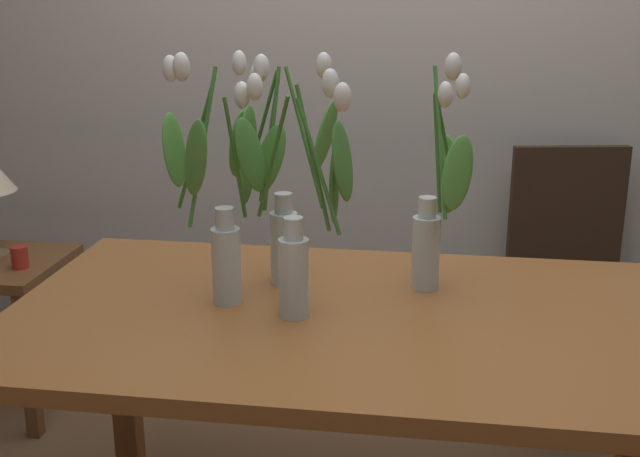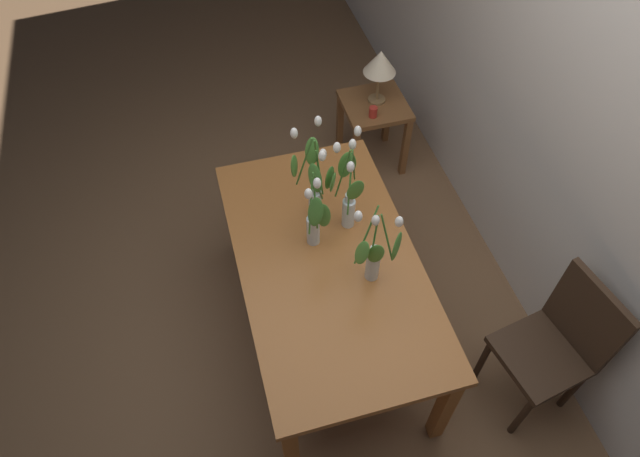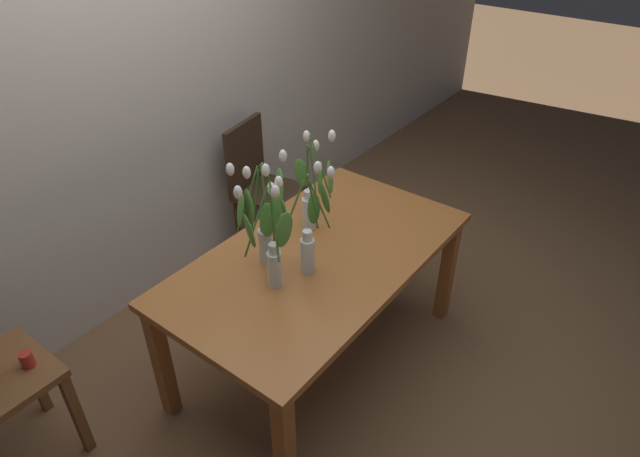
# 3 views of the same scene
# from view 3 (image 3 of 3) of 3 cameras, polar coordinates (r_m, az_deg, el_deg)

# --- Properties ---
(ground_plane) EXTENTS (18.00, 18.00, 0.00)m
(ground_plane) POSITION_cam_3_polar(r_m,az_deg,el_deg) (3.20, -0.13, -13.28)
(ground_plane) COLOR brown
(room_wall_rear) EXTENTS (9.00, 0.10, 2.70)m
(room_wall_rear) POSITION_cam_3_polar(r_m,az_deg,el_deg) (3.27, -18.91, 14.48)
(room_wall_rear) COLOR beige
(room_wall_rear) RESTS_ON ground
(dining_table) EXTENTS (1.60, 0.90, 0.74)m
(dining_table) POSITION_cam_3_polar(r_m,az_deg,el_deg) (2.76, -0.15, -4.18)
(dining_table) COLOR #A3602D
(dining_table) RESTS_ON ground
(tulip_vase_0) EXTENTS (0.15, 0.26, 0.58)m
(tulip_vase_0) POSITION_cam_3_polar(r_m,az_deg,el_deg) (2.79, -0.83, 3.64)
(tulip_vase_0) COLOR silver
(tulip_vase_0) RESTS_ON dining_table
(tulip_vase_1) EXTENTS (0.30, 0.19, 0.57)m
(tulip_vase_1) POSITION_cam_3_polar(r_m,az_deg,el_deg) (2.52, -5.99, 0.80)
(tulip_vase_1) COLOR silver
(tulip_vase_1) RESTS_ON dining_table
(tulip_vase_2) EXTENTS (0.23, 0.23, 0.58)m
(tulip_vase_2) POSITION_cam_3_polar(r_m,az_deg,el_deg) (2.38, -5.16, -2.06)
(tulip_vase_2) COLOR silver
(tulip_vase_2) RESTS_ON dining_table
(tulip_vase_3) EXTENTS (0.29, 0.16, 0.55)m
(tulip_vase_3) POSITION_cam_3_polar(r_m,az_deg,el_deg) (2.48, -1.28, -0.36)
(tulip_vase_3) COLOR silver
(tulip_vase_3) RESTS_ON dining_table
(dining_chair) EXTENTS (0.46, 0.46, 0.93)m
(dining_chair) POSITION_cam_3_polar(r_m,az_deg,el_deg) (3.78, -6.40, 5.02)
(dining_chair) COLOR #382619
(dining_chair) RESTS_ON ground
(side_table) EXTENTS (0.44, 0.44, 0.55)m
(side_table) POSITION_cam_3_polar(r_m,az_deg,el_deg) (2.84, -30.31, -14.84)
(side_table) COLOR brown
(side_table) RESTS_ON ground
(pillar_candle) EXTENTS (0.06, 0.06, 0.07)m
(pillar_candle) POSITION_cam_3_polar(r_m,az_deg,el_deg) (2.71, -28.37, -11.97)
(pillar_candle) COLOR #B72D23
(pillar_candle) RESTS_ON side_table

